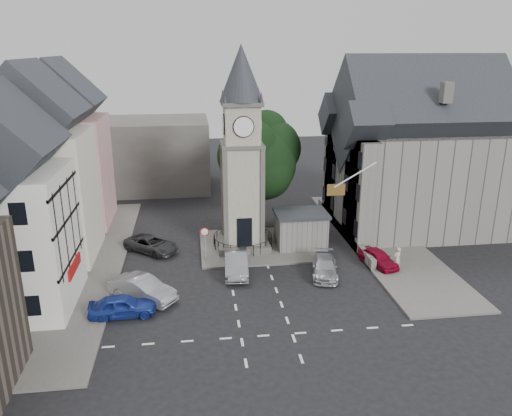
{
  "coord_description": "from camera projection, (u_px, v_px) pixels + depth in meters",
  "views": [
    {
      "loc": [
        -3.89,
        -30.51,
        16.08
      ],
      "look_at": [
        0.73,
        5.0,
        4.4
      ],
      "focal_mm": 35.0,
      "sensor_mm": 36.0,
      "label": 1
    }
  ],
  "objects": [
    {
      "name": "ground",
      "position": [
        255.0,
        292.0,
        34.23
      ],
      "size": [
        120.0,
        120.0,
        0.0
      ],
      "primitive_type": "plane",
      "color": "black",
      "rests_on": "ground"
    },
    {
      "name": "pavement_west",
      "position": [
        84.0,
        264.0,
        38.33
      ],
      "size": [
        6.0,
        30.0,
        0.14
      ],
      "primitive_type": "cube",
      "color": "#595651",
      "rests_on": "ground"
    },
    {
      "name": "pavement_east",
      "position": [
        380.0,
        240.0,
        43.22
      ],
      "size": [
        6.0,
        26.0,
        0.14
      ],
      "primitive_type": "cube",
      "color": "#595651",
      "rests_on": "ground"
    },
    {
      "name": "central_island",
      "position": [
        260.0,
        245.0,
        41.93
      ],
      "size": [
        10.0,
        8.0,
        0.16
      ],
      "primitive_type": "cube",
      "color": "#595651",
      "rests_on": "ground"
    },
    {
      "name": "road_markings",
      "position": [
        267.0,
        335.0,
        29.04
      ],
      "size": [
        20.0,
        8.0,
        0.01
      ],
      "primitive_type": "cube",
      "color": "silver",
      "rests_on": "ground"
    },
    {
      "name": "clock_tower",
      "position": [
        242.0,
        152.0,
        39.25
      ],
      "size": [
        4.86,
        4.86,
        16.25
      ],
      "color": "#4C4944",
      "rests_on": "ground"
    },
    {
      "name": "stone_shelter",
      "position": [
        301.0,
        229.0,
        41.41
      ],
      "size": [
        4.3,
        3.3,
        3.08
      ],
      "color": "slate",
      "rests_on": "ground"
    },
    {
      "name": "town_tree",
      "position": [
        259.0,
        153.0,
        44.57
      ],
      "size": [
        7.2,
        7.2,
        10.8
      ],
      "color": "black",
      "rests_on": "ground"
    },
    {
      "name": "warning_sign_post",
      "position": [
        205.0,
        238.0,
        38.33
      ],
      "size": [
        0.7,
        0.19,
        2.85
      ],
      "color": "black",
      "rests_on": "ground"
    },
    {
      "name": "terrace_pink",
      "position": [
        64.0,
        155.0,
        45.37
      ],
      "size": [
        8.1,
        7.6,
        12.8
      ],
      "color": "#BB8087",
      "rests_on": "ground"
    },
    {
      "name": "terrace_cream",
      "position": [
        39.0,
        177.0,
        37.83
      ],
      "size": [
        8.1,
        7.6,
        12.8
      ],
      "color": "#ECE0C5",
      "rests_on": "ground"
    },
    {
      "name": "terrace_tudor",
      "position": [
        3.0,
        216.0,
        30.41
      ],
      "size": [
        8.1,
        7.6,
        12.0
      ],
      "color": "silver",
      "rests_on": "ground"
    },
    {
      "name": "backdrop_west",
      "position": [
        122.0,
        155.0,
        57.92
      ],
      "size": [
        20.0,
        10.0,
        8.0
      ],
      "primitive_type": "cube",
      "color": "#4C4944",
      "rests_on": "ground"
    },
    {
      "name": "east_building",
      "position": [
        412.0,
        161.0,
        44.57
      ],
      "size": [
        14.4,
        11.4,
        12.6
      ],
      "color": "slate",
      "rests_on": "ground"
    },
    {
      "name": "east_boundary_wall",
      "position": [
        342.0,
        229.0,
        44.65
      ],
      "size": [
        0.4,
        16.0,
        0.9
      ],
      "primitive_type": "cube",
      "color": "slate",
      "rests_on": "ground"
    },
    {
      "name": "flagpole",
      "position": [
        355.0,
        175.0,
        36.81
      ],
      "size": [
        3.68,
        0.1,
        2.74
      ],
      "color": "white",
      "rests_on": "ground"
    },
    {
      "name": "car_west_blue",
      "position": [
        122.0,
        306.0,
        30.94
      ],
      "size": [
        4.2,
        1.91,
        1.4
      ],
      "primitive_type": "imported",
      "rotation": [
        0.0,
        0.0,
        1.63
      ],
      "color": "navy",
      "rests_on": "ground"
    },
    {
      "name": "car_west_silver",
      "position": [
        143.0,
        289.0,
        32.94
      ],
      "size": [
        4.82,
        4.21,
        1.58
      ],
      "primitive_type": "imported",
      "rotation": [
        0.0,
        0.0,
        0.93
      ],
      "color": "#989A9F",
      "rests_on": "ground"
    },
    {
      "name": "car_west_grey",
      "position": [
        151.0,
        244.0,
        40.65
      ],
      "size": [
        5.01,
        4.6,
        1.3
      ],
      "primitive_type": "imported",
      "rotation": [
        0.0,
        0.0,
        0.9
      ],
      "color": "#2D2D30",
      "rests_on": "ground"
    },
    {
      "name": "car_island_silver",
      "position": [
        236.0,
        263.0,
        36.8
      ],
      "size": [
        1.93,
        4.84,
        1.57
      ],
      "primitive_type": "imported",
      "rotation": [
        0.0,
        0.0,
        -0.06
      ],
      "color": "gray",
      "rests_on": "ground"
    },
    {
      "name": "car_island_east",
      "position": [
        324.0,
        267.0,
        36.55
      ],
      "size": [
        2.66,
        4.7,
        1.28
      ],
      "primitive_type": "imported",
      "rotation": [
        0.0,
        0.0,
        -0.2
      ],
      "color": "#A3A5AA",
      "rests_on": "ground"
    },
    {
      "name": "car_east_red",
      "position": [
        378.0,
        258.0,
        38.07
      ],
      "size": [
        2.54,
        4.07,
        1.29
      ],
      "primitive_type": "imported",
      "rotation": [
        0.0,
        0.0,
        0.29
      ],
      "color": "maroon",
      "rests_on": "ground"
    },
    {
      "name": "pedestrian",
      "position": [
        397.0,
        259.0,
        37.17
      ],
      "size": [
        0.81,
        0.69,
        1.88
      ],
      "primitive_type": "imported",
      "rotation": [
        0.0,
        0.0,
        3.56
      ],
      "color": "beige",
      "rests_on": "ground"
    }
  ]
}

